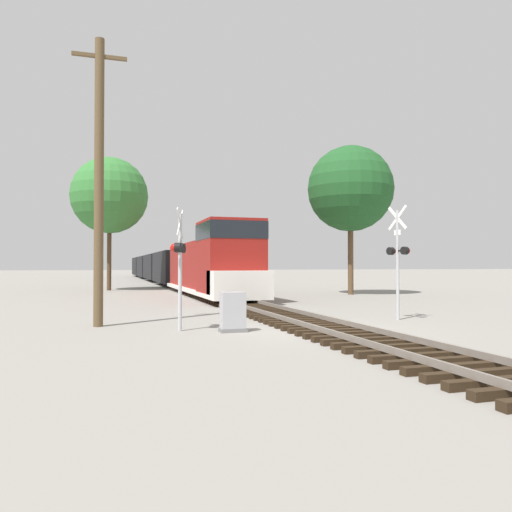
{
  "coord_description": "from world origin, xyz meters",
  "views": [
    {
      "loc": [
        -6.62,
        -14.4,
        2.06
      ],
      "look_at": [
        -1.07,
        3.78,
        2.41
      ],
      "focal_mm": 35.0,
      "sensor_mm": 36.0,
      "label": 1
    }
  ],
  "objects_px": {
    "crossing_signal_near": "(179,254)",
    "utility_pole": "(99,179)",
    "tree_mid_background": "(110,196)",
    "crossing_signal_far": "(398,255)",
    "freight_train": "(162,267)",
    "tree_far_right": "(350,189)",
    "relay_cabinet": "(233,312)"
  },
  "relations": [
    {
      "from": "utility_pole",
      "to": "freight_train",
      "type": "bearing_deg",
      "value": 80.84
    },
    {
      "from": "freight_train",
      "to": "crossing_signal_far",
      "type": "height_order",
      "value": "freight_train"
    },
    {
      "from": "freight_train",
      "to": "utility_pole",
      "type": "xyz_separation_m",
      "value": [
        -6.8,
        -42.18,
        3.13
      ]
    },
    {
      "from": "crossing_signal_far",
      "to": "tree_far_right",
      "type": "bearing_deg",
      "value": -35.58
    },
    {
      "from": "crossing_signal_near",
      "to": "crossing_signal_far",
      "type": "bearing_deg",
      "value": 115.04
    },
    {
      "from": "crossing_signal_near",
      "to": "crossing_signal_far",
      "type": "xyz_separation_m",
      "value": [
        8.39,
        0.79,
        0.06
      ]
    },
    {
      "from": "relay_cabinet",
      "to": "tree_far_right",
      "type": "distance_m",
      "value": 21.99
    },
    {
      "from": "crossing_signal_far",
      "to": "crossing_signal_near",
      "type": "bearing_deg",
      "value": 81.27
    },
    {
      "from": "utility_pole",
      "to": "tree_far_right",
      "type": "distance_m",
      "value": 21.95
    },
    {
      "from": "tree_far_right",
      "to": "tree_mid_background",
      "type": "relative_size",
      "value": 0.96
    },
    {
      "from": "freight_train",
      "to": "tree_far_right",
      "type": "xyz_separation_m",
      "value": [
        9.95,
        -28.22,
        5.58
      ]
    },
    {
      "from": "tree_far_right",
      "to": "tree_mid_background",
      "type": "height_order",
      "value": "tree_mid_background"
    },
    {
      "from": "crossing_signal_far",
      "to": "tree_mid_background",
      "type": "bearing_deg",
      "value": 7.41
    },
    {
      "from": "crossing_signal_near",
      "to": "relay_cabinet",
      "type": "bearing_deg",
      "value": 85.6
    },
    {
      "from": "crossing_signal_near",
      "to": "utility_pole",
      "type": "relative_size",
      "value": 0.39
    },
    {
      "from": "crossing_signal_far",
      "to": "tree_far_right",
      "type": "xyz_separation_m",
      "value": [
        5.93,
        15.08,
        4.97
      ]
    },
    {
      "from": "relay_cabinet",
      "to": "freight_train",
      "type": "bearing_deg",
      "value": 86.41
    },
    {
      "from": "tree_mid_background",
      "to": "crossing_signal_near",
      "type": "bearing_deg",
      "value": -86.03
    },
    {
      "from": "tree_far_right",
      "to": "utility_pole",
      "type": "bearing_deg",
      "value": -140.18
    },
    {
      "from": "utility_pole",
      "to": "tree_mid_background",
      "type": "xyz_separation_m",
      "value": [
        0.57,
        24.88,
        2.78
      ]
    },
    {
      "from": "tree_mid_background",
      "to": "utility_pole",
      "type": "bearing_deg",
      "value": -91.32
    },
    {
      "from": "freight_train",
      "to": "tree_mid_background",
      "type": "bearing_deg",
      "value": -109.8
    },
    {
      "from": "crossing_signal_far",
      "to": "freight_train",
      "type": "bearing_deg",
      "value": -8.81
    },
    {
      "from": "freight_train",
      "to": "relay_cabinet",
      "type": "height_order",
      "value": "freight_train"
    },
    {
      "from": "tree_far_right",
      "to": "relay_cabinet",
      "type": "bearing_deg",
      "value": -127.6
    },
    {
      "from": "crossing_signal_near",
      "to": "utility_pole",
      "type": "distance_m",
      "value": 4.02
    },
    {
      "from": "freight_train",
      "to": "relay_cabinet",
      "type": "xyz_separation_m",
      "value": [
        -2.81,
        -44.78,
        -1.24
      ]
    },
    {
      "from": "freight_train",
      "to": "crossing_signal_far",
      "type": "distance_m",
      "value": 43.48
    },
    {
      "from": "crossing_signal_far",
      "to": "utility_pole",
      "type": "distance_m",
      "value": 11.17
    },
    {
      "from": "crossing_signal_far",
      "to": "tree_far_right",
      "type": "height_order",
      "value": "tree_far_right"
    },
    {
      "from": "crossing_signal_far",
      "to": "tree_mid_background",
      "type": "distance_m",
      "value": 28.44
    },
    {
      "from": "freight_train",
      "to": "crossing_signal_far",
      "type": "relative_size",
      "value": 17.56
    }
  ]
}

